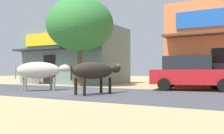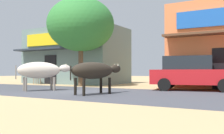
{
  "view_description": "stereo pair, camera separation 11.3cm",
  "coord_description": "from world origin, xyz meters",
  "px_view_note": "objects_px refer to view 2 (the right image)",
  "views": [
    {
      "loc": [
        7.06,
        -9.35,
        0.9
      ],
      "look_at": [
        1.3,
        0.82,
        1.11
      ],
      "focal_mm": 41.33,
      "sensor_mm": 36.0,
      "label": 1
    },
    {
      "loc": [
        7.16,
        -9.29,
        0.9
      ],
      "look_at": [
        1.3,
        0.82,
        1.11
      ],
      "focal_mm": 41.33,
      "sensor_mm": 36.0,
      "label": 2
    }
  ],
  "objects_px": {
    "roadside_tree": "(81,25)",
    "cow_far_dark": "(94,71)",
    "cow_near_brown": "(41,70)",
    "cafe_chair_near_tree": "(37,77)",
    "parked_hatchback_car": "(192,73)"
  },
  "relations": [
    {
      "from": "cafe_chair_near_tree",
      "to": "cow_far_dark",
      "type": "bearing_deg",
      "value": -30.78
    },
    {
      "from": "roadside_tree",
      "to": "cafe_chair_near_tree",
      "type": "xyz_separation_m",
      "value": [
        -4.55,
        0.71,
        -3.31
      ]
    },
    {
      "from": "roadside_tree",
      "to": "cow_near_brown",
      "type": "height_order",
      "value": "roadside_tree"
    },
    {
      "from": "parked_hatchback_car",
      "to": "cow_near_brown",
      "type": "relative_size",
      "value": 1.76
    },
    {
      "from": "roadside_tree",
      "to": "cow_near_brown",
      "type": "relative_size",
      "value": 2.28
    },
    {
      "from": "cow_far_dark",
      "to": "cafe_chair_near_tree",
      "type": "relative_size",
      "value": 2.84
    },
    {
      "from": "roadside_tree",
      "to": "cafe_chair_near_tree",
      "type": "height_order",
      "value": "roadside_tree"
    },
    {
      "from": "parked_hatchback_car",
      "to": "cow_far_dark",
      "type": "height_order",
      "value": "parked_hatchback_car"
    },
    {
      "from": "roadside_tree",
      "to": "parked_hatchback_car",
      "type": "bearing_deg",
      "value": -1.22
    },
    {
      "from": "roadside_tree",
      "to": "cow_far_dark",
      "type": "height_order",
      "value": "roadside_tree"
    },
    {
      "from": "parked_hatchback_car",
      "to": "cow_near_brown",
      "type": "bearing_deg",
      "value": -148.05
    },
    {
      "from": "cow_near_brown",
      "to": "cow_far_dark",
      "type": "distance_m",
      "value": 3.33
    },
    {
      "from": "parked_hatchback_car",
      "to": "cow_near_brown",
      "type": "xyz_separation_m",
      "value": [
        -6.17,
        -3.85,
        0.12
      ]
    },
    {
      "from": "cafe_chair_near_tree",
      "to": "cow_near_brown",
      "type": "bearing_deg",
      "value": -42.17
    },
    {
      "from": "parked_hatchback_car",
      "to": "cow_near_brown",
      "type": "height_order",
      "value": "parked_hatchback_car"
    }
  ]
}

